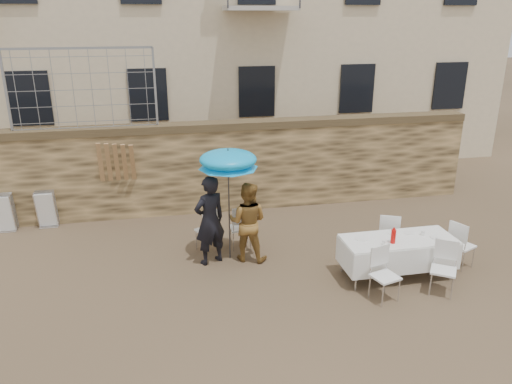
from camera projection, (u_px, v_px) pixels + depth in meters
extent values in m
plane|color=brown|center=(259.00, 318.00, 8.17)|extent=(80.00, 80.00, 0.00)
cube|color=olive|center=(218.00, 167.00, 12.41)|extent=(13.00, 0.50, 2.20)
imported|color=black|center=(210.00, 220.00, 9.72)|extent=(0.78, 0.67, 1.82)
imported|color=#BA8238|center=(248.00, 222.00, 9.89)|extent=(0.97, 0.88, 1.63)
cylinder|color=#3F3F44|center=(229.00, 214.00, 9.87)|extent=(0.03, 0.03, 1.92)
cone|color=#099CE2|center=(228.00, 162.00, 9.51)|extent=(1.15, 1.15, 0.22)
cube|color=white|center=(399.00, 240.00, 9.26)|extent=(2.10, 0.85, 0.05)
cylinder|color=silver|center=(357.00, 272.00, 8.89)|extent=(0.04, 0.04, 0.74)
cylinder|color=silver|center=(453.00, 262.00, 9.25)|extent=(0.04, 0.04, 0.74)
cylinder|color=silver|center=(343.00, 254.00, 9.52)|extent=(0.04, 0.04, 0.74)
cylinder|color=silver|center=(433.00, 246.00, 9.88)|extent=(0.04, 0.04, 0.74)
cylinder|color=red|center=(393.00, 236.00, 9.03)|extent=(0.09, 0.09, 0.26)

